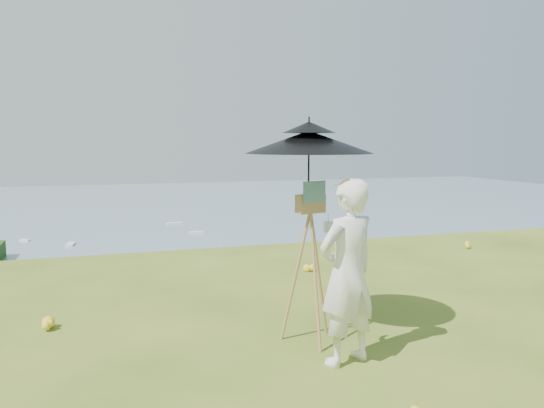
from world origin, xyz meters
name	(u,v)px	position (x,y,z in m)	size (l,w,h in m)	color
shoreline_tier	(142,396)	(0.00, 75.00, -36.00)	(170.00, 28.00, 8.00)	slate
bay_water	(117,223)	(0.00, 240.00, -34.00)	(700.00, 700.00, 0.00)	slate
slope_trees	(171,373)	(0.00, 35.00, -15.00)	(110.00, 50.00, 6.00)	#185219
harbor_town	(141,354)	(0.00, 75.00, -29.50)	(110.00, 22.00, 5.00)	beige
moored_boats	(79,262)	(-12.50, 161.00, -33.65)	(140.00, 140.00, 0.70)	white
painter	(347,272)	(-2.03, 1.29, 0.87)	(0.64, 0.42, 1.74)	silver
field_easel	(310,262)	(-2.16, 1.88, 0.84)	(0.64, 0.64, 1.68)	#AD7E48
sun_umbrella	(309,164)	(-2.18, 1.91, 1.85)	(1.30, 1.30, 0.94)	black
painter_cap	(349,184)	(-2.03, 1.29, 1.69)	(0.19, 0.22, 0.10)	#BC676E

